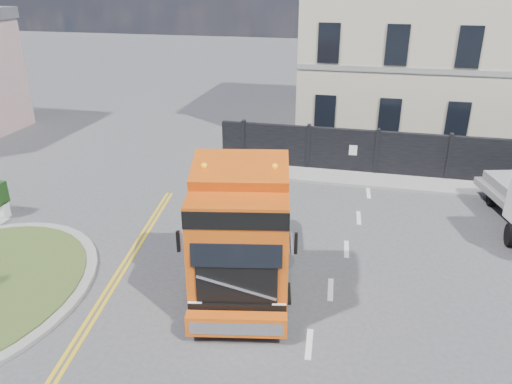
# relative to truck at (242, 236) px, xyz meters

# --- Properties ---
(ground) EXTENTS (120.00, 120.00, 0.00)m
(ground) POSITION_rel_truck_xyz_m (-0.53, 1.01, -1.73)
(ground) COLOR #424244
(ground) RESTS_ON ground
(hoarding_fence) EXTENTS (18.80, 0.25, 2.00)m
(hoarding_fence) POSITION_rel_truck_xyz_m (6.02, 10.01, -0.73)
(hoarding_fence) COLOR black
(hoarding_fence) RESTS_ON ground
(georgian_building) EXTENTS (12.30, 10.30, 12.80)m
(georgian_building) POSITION_rel_truck_xyz_m (5.47, 17.51, 4.04)
(georgian_building) COLOR beige
(georgian_building) RESTS_ON ground
(pavement_far) EXTENTS (20.00, 1.60, 0.12)m
(pavement_far) POSITION_rel_truck_xyz_m (5.47, 9.11, -1.67)
(pavement_far) COLOR gray
(pavement_far) RESTS_ON ground
(truck) EXTENTS (3.59, 6.79, 3.86)m
(truck) POSITION_rel_truck_xyz_m (0.00, 0.00, 0.00)
(truck) COLOR black
(truck) RESTS_ON ground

